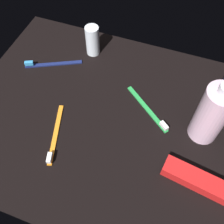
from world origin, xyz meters
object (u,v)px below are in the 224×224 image
at_px(bodywash_bottle, 212,114).
at_px(toothbrush_navy, 50,64).
at_px(toothbrush_orange, 55,137).
at_px(toothpaste_box_red, 199,181).
at_px(deodorant_stick, 93,41).
at_px(toothbrush_green, 149,111).

height_order(bodywash_bottle, toothbrush_navy, bodywash_bottle).
bearing_deg(bodywash_bottle, toothbrush_navy, -9.14).
xyz_separation_m(toothbrush_orange, toothpaste_box_red, (-0.38, -0.01, 0.01)).
relative_size(deodorant_stick, toothbrush_orange, 0.57).
bearing_deg(toothbrush_green, deodorant_stick, -34.77).
relative_size(toothbrush_orange, toothbrush_green, 1.18).
relative_size(bodywash_bottle, toothpaste_box_red, 1.11).
height_order(bodywash_bottle, deodorant_stick, bodywash_bottle).
relative_size(toothbrush_green, toothbrush_navy, 0.90).
xyz_separation_m(toothbrush_orange, toothbrush_green, (-0.21, -0.17, 0.00)).
distance_m(deodorant_stick, toothpaste_box_red, 0.52).
relative_size(toothbrush_orange, toothbrush_navy, 1.06).
height_order(toothbrush_green, toothbrush_navy, same).
distance_m(deodorant_stick, toothbrush_green, 0.29).
distance_m(bodywash_bottle, toothbrush_green, 0.17).
bearing_deg(bodywash_bottle, deodorant_stick, -24.94).
bearing_deg(toothbrush_orange, deodorant_stick, -85.51).
relative_size(bodywash_bottle, toothbrush_orange, 1.11).
xyz_separation_m(deodorant_stick, toothpaste_box_red, (-0.40, 0.32, -0.03)).
distance_m(toothbrush_orange, toothbrush_navy, 0.27).
xyz_separation_m(bodywash_bottle, deodorant_stick, (0.39, -0.18, -0.04)).
height_order(toothbrush_orange, toothbrush_navy, same).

